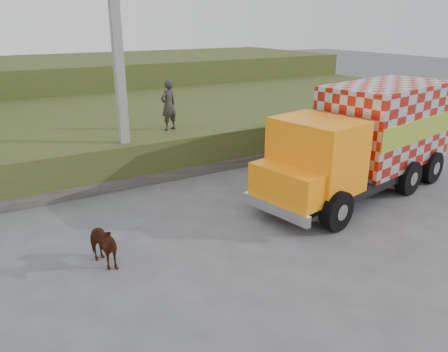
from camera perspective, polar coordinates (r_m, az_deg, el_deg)
ground at (r=12.48m, az=-1.13°, el=-6.48°), size 120.00×120.00×0.00m
embankment at (r=21.06m, az=-14.77°, el=5.98°), size 40.00×12.00×1.50m
embankment_far at (r=32.49m, az=-21.07°, el=11.32°), size 40.00×12.00×3.00m
retaining_strip at (r=15.34m, az=-15.52°, el=-1.30°), size 16.00×0.50×0.40m
utility_pole at (r=15.12m, az=-13.58°, el=13.73°), size 1.20×0.30×8.00m
cargo_truck at (r=15.20m, az=18.12°, el=4.66°), size 8.24×3.97×3.53m
cow at (r=10.73m, az=-15.89°, el=-8.65°), size 0.91×1.40×1.09m
pedestrian at (r=16.94m, az=-7.26°, el=9.17°), size 0.81×0.66×1.92m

